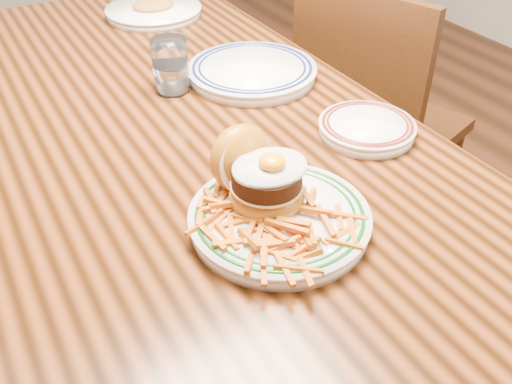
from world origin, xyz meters
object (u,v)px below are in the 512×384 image
side_plate (367,127)px  main_plate (273,203)px  chair_right (372,120)px  table (167,152)px

side_plate → main_plate: bearing=-170.7°
chair_right → side_plate: bearing=28.5°
main_plate → side_plate: size_ratio=1.57×
table → side_plate: 0.41m
main_plate → table: bearing=87.3°
chair_right → side_plate: size_ratio=4.84×
chair_right → main_plate: size_ratio=3.08×
main_plate → side_plate: main_plate is taller
table → main_plate: main_plate is taller
chair_right → main_plate: (-0.67, -0.54, 0.32)m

